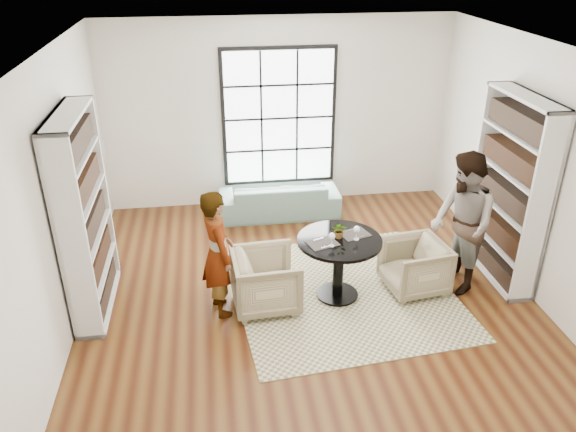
{
  "coord_description": "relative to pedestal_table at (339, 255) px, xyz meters",
  "views": [
    {
      "loc": [
        -1.07,
        -5.63,
        4.04
      ],
      "look_at": [
        -0.22,
        0.4,
        0.99
      ],
      "focal_mm": 35.0,
      "sensor_mm": 36.0,
      "label": 1
    }
  ],
  "objects": [
    {
      "name": "ground",
      "position": [
        -0.35,
        -0.06,
        -0.59
      ],
      "size": [
        6.0,
        6.0,
        0.0
      ],
      "primitive_type": "plane",
      "color": "#5B3815"
    },
    {
      "name": "room_shell",
      "position": [
        -0.35,
        0.48,
        0.67
      ],
      "size": [
        6.0,
        6.01,
        6.0
      ],
      "color": "silver",
      "rests_on": "ground"
    },
    {
      "name": "rug",
      "position": [
        0.1,
        0.05,
        -0.58
      ],
      "size": [
        2.91,
        2.91,
        0.01
      ],
      "primitive_type": "cube",
      "rotation": [
        0.0,
        0.0,
        0.1
      ],
      "color": "#C0B990",
      "rests_on": "ground"
    },
    {
      "name": "pedestal_table",
      "position": [
        0.0,
        0.0,
        0.0
      ],
      "size": [
        1.02,
        1.02,
        0.81
      ],
      "rotation": [
        0.0,
        0.0,
        0.31
      ],
      "color": "black",
      "rests_on": "ground"
    },
    {
      "name": "sofa",
      "position": [
        -0.43,
        2.39,
        -0.31
      ],
      "size": [
        1.9,
        0.75,
        0.55
      ],
      "primitive_type": "imported",
      "rotation": [
        0.0,
        0.0,
        3.14
      ],
      "color": "gray",
      "rests_on": "ground"
    },
    {
      "name": "armchair_left",
      "position": [
        -0.9,
        -0.08,
        -0.23
      ],
      "size": [
        0.83,
        0.81,
        0.71
      ],
      "primitive_type": "imported",
      "rotation": [
        0.0,
        0.0,
        1.63
      ],
      "color": "#C5BE8C",
      "rests_on": "ground"
    },
    {
      "name": "armchair_right",
      "position": [
        0.98,
        0.02,
        -0.25
      ],
      "size": [
        0.82,
        0.8,
        0.67
      ],
      "primitive_type": "imported",
      "rotation": [
        0.0,
        0.0,
        -1.43
      ],
      "color": "tan",
      "rests_on": "ground"
    },
    {
      "name": "person_left",
      "position": [
        -1.45,
        -0.08,
        0.19
      ],
      "size": [
        0.51,
        0.65,
        1.56
      ],
      "primitive_type": "imported",
      "rotation": [
        0.0,
        0.0,
        1.85
      ],
      "color": "gray",
      "rests_on": "ground"
    },
    {
      "name": "person_right",
      "position": [
        1.53,
        0.02,
        0.31
      ],
      "size": [
        0.69,
        0.88,
        1.79
      ],
      "primitive_type": "imported",
      "rotation": [
        0.0,
        0.0,
        -1.56
      ],
      "color": "gray",
      "rests_on": "ground"
    },
    {
      "name": "placemat_left",
      "position": [
        -0.22,
        -0.08,
        0.23
      ],
      "size": [
        0.4,
        0.35,
        0.01
      ],
      "primitive_type": "cube",
      "rotation": [
        0.0,
        0.0,
        0.31
      ],
      "color": "#282422",
      "rests_on": "pedestal_table"
    },
    {
      "name": "placemat_right",
      "position": [
        0.2,
        0.09,
        0.23
      ],
      "size": [
        0.4,
        0.35,
        0.01
      ],
      "primitive_type": "cube",
      "rotation": [
        0.0,
        0.0,
        0.31
      ],
      "color": "#282422",
      "rests_on": "pedestal_table"
    },
    {
      "name": "cutlery_left",
      "position": [
        -0.22,
        -0.08,
        0.24
      ],
      "size": [
        0.2,
        0.25,
        0.01
      ],
      "primitive_type": null,
      "rotation": [
        0.0,
        0.0,
        0.31
      ],
      "color": "silver",
      "rests_on": "placemat_left"
    },
    {
      "name": "cutlery_right",
      "position": [
        0.2,
        0.09,
        0.24
      ],
      "size": [
        0.2,
        0.25,
        0.01
      ],
      "primitive_type": null,
      "rotation": [
        0.0,
        0.0,
        0.31
      ],
      "color": "silver",
      "rests_on": "placemat_right"
    },
    {
      "name": "wine_glass_left",
      "position": [
        -0.13,
        -0.15,
        0.35
      ],
      "size": [
        0.08,
        0.08,
        0.17
      ],
      "color": "silver",
      "rests_on": "pedestal_table"
    },
    {
      "name": "wine_glass_right",
      "position": [
        0.19,
        -0.04,
        0.35
      ],
      "size": [
        0.08,
        0.08,
        0.18
      ],
      "color": "silver",
      "rests_on": "pedestal_table"
    },
    {
      "name": "flower_centerpiece",
      "position": [
        0.01,
        0.04,
        0.32
      ],
      "size": [
        0.22,
        0.2,
        0.2
      ],
      "primitive_type": "imported",
      "rotation": [
        0.0,
        0.0,
        -0.31
      ],
      "color": "gray",
      "rests_on": "pedestal_table"
    }
  ]
}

